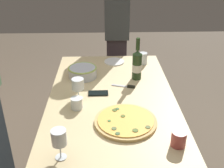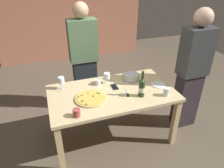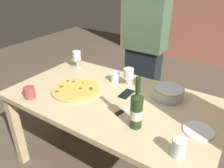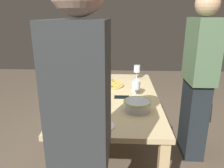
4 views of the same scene
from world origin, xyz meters
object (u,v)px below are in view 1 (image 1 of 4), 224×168
at_px(pizza, 126,121).
at_px(pizza_knife, 127,86).
at_px(wine_bottle, 137,64).
at_px(wine_glass_near_pizza, 78,85).
at_px(cup_ceramic, 77,103).
at_px(cup_amber, 179,139).
at_px(serving_bowl, 83,72).
at_px(cup_spare, 143,58).
at_px(person_guest_left, 116,31).
at_px(dining_table, 112,109).
at_px(cell_phone, 98,93).
at_px(wine_glass_by_bottle, 59,139).
at_px(side_plate, 114,62).

distance_m(pizza, pizza_knife, 0.47).
relative_size(wine_bottle, wine_glass_near_pizza, 2.22).
bearing_deg(cup_ceramic, cup_amber, -124.06).
xyz_separation_m(serving_bowl, cup_spare, (0.25, -0.53, 0.00)).
bearing_deg(cup_spare, person_guest_left, 22.44).
distance_m(dining_table, serving_bowl, 0.45).
relative_size(cup_spare, pizza_knife, 0.58).
height_order(cup_spare, pizza_knife, cup_spare).
xyz_separation_m(wine_bottle, cup_amber, (-0.83, -0.14, -0.08)).
relative_size(dining_table, cell_phone, 11.11).
xyz_separation_m(cup_amber, cup_spare, (1.12, 0.05, 0.01)).
bearing_deg(cup_spare, serving_bowl, 115.50).
height_order(pizza, cup_amber, cup_amber).
height_order(serving_bowl, cup_ceramic, serving_bowl).
height_order(pizza, cell_phone, pizza).
bearing_deg(cup_amber, pizza_knife, 18.42).
height_order(serving_bowl, cup_amber, cup_amber).
distance_m(cup_ceramic, pizza_knife, 0.46).
bearing_deg(cup_amber, wine_bottle, 9.39).
xyz_separation_m(wine_bottle, cup_spare, (0.30, -0.09, -0.07)).
height_order(cup_amber, cup_ceramic, cup_amber).
bearing_deg(cup_amber, serving_bowl, 33.29).
distance_m(cup_ceramic, cup_spare, 0.91).
relative_size(wine_glass_by_bottle, pizza_knife, 0.95).
distance_m(wine_glass_near_pizza, wine_glass_by_bottle, 0.60).
xyz_separation_m(dining_table, wine_bottle, (0.31, -0.21, 0.22)).
relative_size(cup_amber, cell_phone, 0.62).
xyz_separation_m(pizza, person_guest_left, (1.43, -0.01, 0.13)).
relative_size(dining_table, wine_glass_near_pizza, 10.42).
bearing_deg(pizza, side_plate, 1.95).
distance_m(cup_ceramic, side_plate, 0.82).
bearing_deg(cup_amber, cell_phone, 37.06).
height_order(dining_table, serving_bowl, serving_bowl).
bearing_deg(wine_bottle, person_guest_left, 8.79).
distance_m(pizza, person_guest_left, 1.44).
relative_size(cup_ceramic, pizza_knife, 0.44).
bearing_deg(wine_glass_by_bottle, pizza_knife, -27.72).
bearing_deg(pizza, dining_table, 13.95).
relative_size(pizza, serving_bowl, 1.65).
bearing_deg(serving_bowl, wine_bottle, -95.79).
bearing_deg(pizza, cup_spare, -13.93).
distance_m(dining_table, pizza_knife, 0.23).
distance_m(pizza, serving_bowl, 0.72).
distance_m(cup_amber, pizza_knife, 0.72).
bearing_deg(wine_glass_near_pizza, serving_bowl, -1.30).
height_order(cup_spare, side_plate, cup_spare).
bearing_deg(person_guest_left, cup_ceramic, -10.13).
height_order(cup_amber, cell_phone, cup_amber).
bearing_deg(wine_glass_near_pizza, pizza_knife, -65.68).
xyz_separation_m(wine_bottle, cup_ceramic, (-0.43, 0.45, -0.08)).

